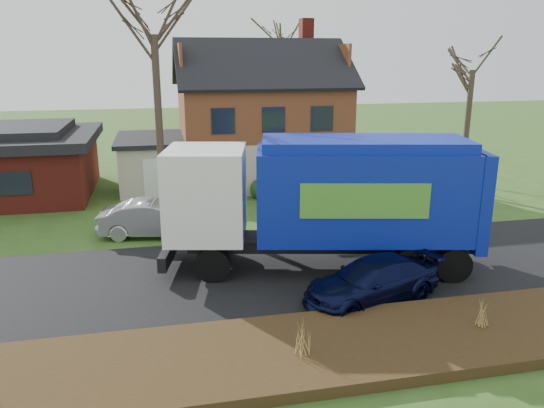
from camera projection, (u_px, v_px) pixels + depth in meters
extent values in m
plane|color=#31501A|center=(280.00, 272.00, 18.27)|extent=(120.00, 120.00, 0.00)
cube|color=black|center=(280.00, 272.00, 18.26)|extent=(80.00, 7.00, 0.02)
cube|color=black|center=(328.00, 349.00, 13.24)|extent=(80.00, 3.50, 0.30)
cube|color=#C1B99B|center=(260.00, 157.00, 31.47)|extent=(9.00, 7.50, 2.70)
cube|color=#5D281A|center=(260.00, 110.00, 30.72)|extent=(9.00, 7.50, 2.80)
cube|color=maroon|center=(306.00, 33.00, 31.08)|extent=(0.70, 0.90, 1.60)
cube|color=#C1B99B|center=(153.00, 164.00, 29.76)|extent=(3.50, 5.50, 2.60)
cube|color=black|center=(152.00, 139.00, 29.37)|extent=(3.90, 5.90, 0.24)
cube|color=maroon|center=(1.00, 170.00, 27.68)|extent=(9.00, 7.50, 2.80)
cylinder|color=black|center=(213.00, 265.00, 17.39)|extent=(1.23, 0.64, 1.17)
cylinder|color=black|center=(220.00, 240.00, 19.67)|extent=(1.23, 0.64, 1.17)
cylinder|color=black|center=(409.00, 265.00, 17.38)|extent=(1.23, 0.64, 1.17)
cylinder|color=black|center=(393.00, 240.00, 19.67)|extent=(1.23, 0.64, 1.17)
cylinder|color=black|center=(453.00, 265.00, 17.38)|extent=(1.23, 0.64, 1.17)
cylinder|color=black|center=(432.00, 240.00, 19.66)|extent=(1.23, 0.64, 1.17)
cube|color=black|center=(330.00, 242.00, 18.43)|extent=(9.78, 3.38, 0.40)
cube|color=white|center=(206.00, 193.00, 17.95)|extent=(3.14, 3.31, 3.05)
cube|color=black|center=(169.00, 188.00, 17.91)|extent=(0.62, 2.45, 1.02)
cube|color=black|center=(170.00, 251.00, 18.53)|extent=(0.87, 2.82, 0.51)
cube|color=#0C1D97|center=(363.00, 193.00, 17.95)|extent=(7.55, 4.27, 3.05)
cube|color=#0C1D97|center=(365.00, 143.00, 17.49)|extent=(7.15, 3.87, 0.34)
cube|color=#0C1D97|center=(471.00, 196.00, 17.97)|extent=(1.00, 2.90, 3.28)
cube|color=#4A9330|center=(365.00, 201.00, 16.54)|extent=(3.98, 0.91, 1.13)
cube|color=#4A9330|center=(352.00, 180.00, 19.30)|extent=(3.98, 0.91, 1.13)
imported|color=#9B9EA2|center=(155.00, 219.00, 21.76)|extent=(4.68, 2.26, 1.48)
imported|color=black|center=(372.00, 281.00, 16.02)|extent=(4.79, 3.07, 1.29)
cylinder|color=#3D2F25|center=(159.00, 127.00, 24.11)|extent=(0.34, 0.34, 8.08)
cylinder|color=#403526|center=(466.00, 133.00, 27.81)|extent=(0.30, 0.30, 6.48)
cylinder|color=#443B28|center=(282.00, 95.00, 40.24)|extent=(0.32, 0.32, 8.48)
cone|color=tan|center=(303.00, 338.00, 12.61)|extent=(0.04, 0.04, 0.88)
cone|color=tan|center=(297.00, 339.00, 12.58)|extent=(0.04, 0.04, 0.88)
cone|color=tan|center=(308.00, 337.00, 12.64)|extent=(0.04, 0.04, 0.88)
cone|color=tan|center=(301.00, 336.00, 12.71)|extent=(0.04, 0.04, 0.88)
cone|color=tan|center=(304.00, 340.00, 12.50)|extent=(0.04, 0.04, 0.88)
cone|color=#9F8746|center=(483.00, 312.00, 13.95)|extent=(0.04, 0.04, 0.78)
cone|color=#9F8746|center=(478.00, 313.00, 13.93)|extent=(0.04, 0.04, 0.78)
cone|color=#9F8746|center=(488.00, 312.00, 13.98)|extent=(0.04, 0.04, 0.78)
cone|color=#9F8746|center=(481.00, 310.00, 14.06)|extent=(0.04, 0.04, 0.78)
cone|color=#9F8746|center=(486.00, 314.00, 13.85)|extent=(0.04, 0.04, 0.78)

